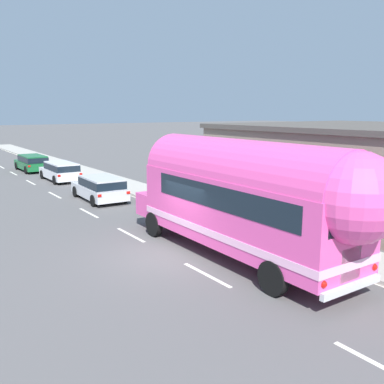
{
  "coord_description": "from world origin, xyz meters",
  "views": [
    {
      "loc": [
        -7.49,
        -12.22,
        5.05
      ],
      "look_at": [
        1.58,
        0.89,
        1.98
      ],
      "focal_mm": 39.61,
      "sensor_mm": 36.0,
      "label": 1
    }
  ],
  "objects_px": {
    "painted_bus": "(248,195)",
    "car_lead": "(100,187)",
    "car_second": "(61,170)",
    "car_third": "(32,162)"
  },
  "relations": [
    {
      "from": "car_lead",
      "to": "car_second",
      "type": "xyz_separation_m",
      "value": [
        0.32,
        8.12,
        0.01
      ]
    },
    {
      "from": "car_lead",
      "to": "car_second",
      "type": "height_order",
      "value": "same"
    },
    {
      "from": "painted_bus",
      "to": "car_lead",
      "type": "height_order",
      "value": "painted_bus"
    },
    {
      "from": "car_second",
      "to": "painted_bus",
      "type": "bearing_deg",
      "value": -90.51
    },
    {
      "from": "painted_bus",
      "to": "car_lead",
      "type": "distance_m",
      "value": 12.31
    },
    {
      "from": "car_second",
      "to": "car_third",
      "type": "distance_m",
      "value": 6.42
    },
    {
      "from": "painted_bus",
      "to": "car_lead",
      "type": "relative_size",
      "value": 2.48
    },
    {
      "from": "car_lead",
      "to": "car_second",
      "type": "relative_size",
      "value": 1.0
    },
    {
      "from": "painted_bus",
      "to": "car_second",
      "type": "relative_size",
      "value": 2.49
    },
    {
      "from": "car_second",
      "to": "car_third",
      "type": "xyz_separation_m",
      "value": [
        -0.37,
        6.41,
        0.0
      ]
    }
  ]
}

